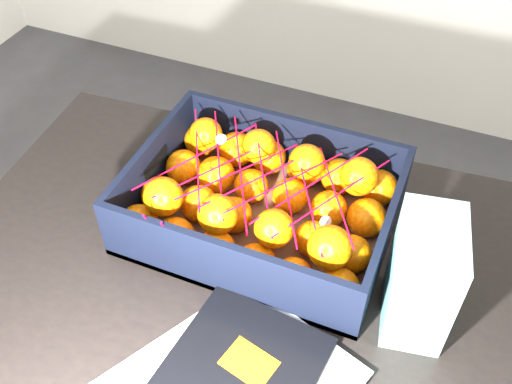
% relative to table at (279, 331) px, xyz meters
% --- Properties ---
extents(table, '(1.26, 0.89, 0.75)m').
position_rel_table_xyz_m(table, '(0.00, 0.00, 0.00)').
color(table, black).
rests_on(table, ground).
extents(produce_crate, '(0.45, 0.33, 0.12)m').
position_rel_table_xyz_m(produce_crate, '(-0.09, 0.14, 0.14)').
color(produce_crate, brown).
rests_on(produce_crate, table).
extents(clementine_heap, '(0.43, 0.32, 0.12)m').
position_rel_table_xyz_m(clementine_heap, '(-0.09, 0.14, 0.16)').
color(clementine_heap, '#FF6E05').
rests_on(clementine_heap, produce_crate).
extents(mesh_net, '(0.37, 0.30, 0.09)m').
position_rel_table_xyz_m(mesh_net, '(-0.09, 0.13, 0.22)').
color(mesh_net, red).
rests_on(mesh_net, clementine_heap).
extents(retail_carton, '(0.11, 0.15, 0.20)m').
position_rel_table_xyz_m(retail_carton, '(0.20, 0.05, 0.20)').
color(retail_carton, white).
rests_on(retail_carton, table).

